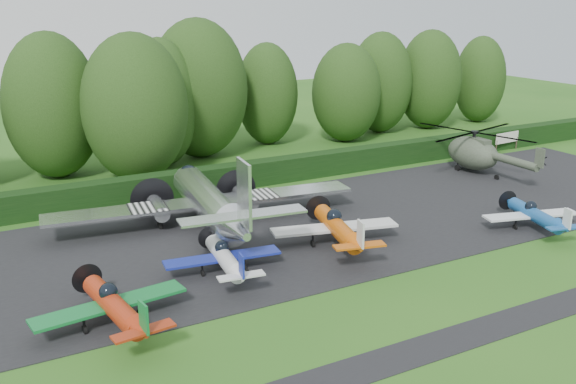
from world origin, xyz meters
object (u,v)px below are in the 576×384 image
light_plane_orange (337,227)px  light_plane_blue (535,215)px  light_plane_white (224,257)px  light_plane_red (114,305)px  helicopter (474,150)px  sign_board (507,138)px  transport_plane (210,203)px

light_plane_orange → light_plane_blue: size_ratio=1.22×
light_plane_orange → light_plane_white: bearing=170.3°
light_plane_orange → light_plane_blue: bearing=-29.6°
light_plane_red → light_plane_white: size_ratio=1.11×
light_plane_red → helicopter: helicopter is taller
light_plane_red → light_plane_orange: light_plane_orange is taller
light_plane_red → sign_board: bearing=28.6°
transport_plane → light_plane_red: (-8.99, -10.31, -0.72)m
light_plane_white → light_plane_blue: 21.34m
light_plane_orange → sign_board: light_plane_orange is taller
light_plane_orange → helicopter: helicopter is taller
light_plane_red → light_plane_orange: (14.76, 3.64, 0.11)m
sign_board → light_plane_white: bearing=-153.6°
transport_plane → light_plane_blue: 21.71m
light_plane_white → light_plane_orange: bearing=-3.2°
transport_plane → light_plane_white: size_ratio=3.04×
light_plane_red → helicopter: (35.01, 12.93, 0.81)m
transport_plane → light_plane_red: 13.70m
transport_plane → light_plane_orange: 8.84m
light_plane_orange → light_plane_red: bearing=179.9°
transport_plane → light_plane_white: bearing=-112.7°
light_plane_red → light_plane_white: 7.58m
light_plane_red → sign_board: (43.90, 17.35, 0.10)m
light_plane_red → sign_board: 47.20m
light_plane_white → light_plane_orange: size_ratio=0.82×
helicopter → sign_board: bearing=25.8°
light_plane_red → light_plane_orange: size_ratio=0.92×
light_plane_blue → helicopter: (6.99, 13.02, 0.93)m
light_plane_red → light_plane_blue: bearing=6.8°
transport_plane → sign_board: 35.61m
light_plane_white → sign_board: light_plane_white is taller
transport_plane → light_plane_blue: transport_plane is taller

